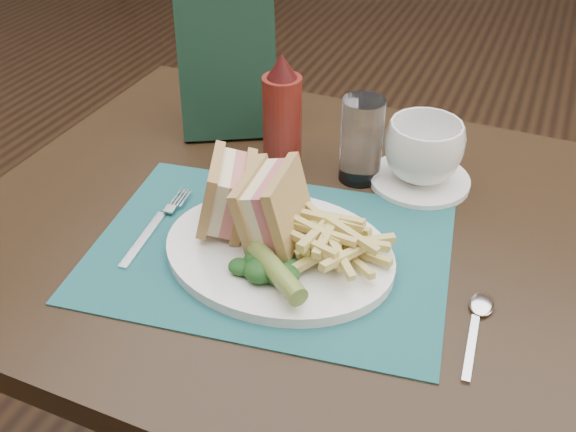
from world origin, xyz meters
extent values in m
plane|color=black|center=(0.00, 0.00, 0.00)|extent=(7.00, 7.00, 0.00)
cube|color=#1A5055|center=(0.00, -0.58, 0.75)|extent=(0.50, 0.39, 0.00)
cylinder|color=olive|center=(0.04, -0.65, 0.79)|extent=(0.11, 0.09, 0.03)
cylinder|color=white|center=(0.14, -0.35, 0.76)|extent=(0.16, 0.16, 0.01)
imported|color=white|center=(0.14, -0.35, 0.81)|extent=(0.13, 0.13, 0.09)
cylinder|color=silver|center=(0.05, -0.37, 0.81)|extent=(0.08, 0.08, 0.13)
cube|color=black|center=(-0.20, -0.31, 0.87)|extent=(0.18, 0.16, 0.25)
camera|label=1|loc=(0.27, -1.17, 1.28)|focal=40.00mm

